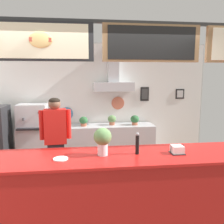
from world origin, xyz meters
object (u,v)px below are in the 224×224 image
at_px(shop_worker, 56,142).
at_px(basil_vase, 103,140).
at_px(napkin_holder, 177,150).
at_px(condiment_plate, 61,159).
at_px(potted_basil, 84,121).
at_px(espresso_machine, 32,116).
at_px(potted_oregano, 135,120).
at_px(potted_rosemary, 112,120).
at_px(pepper_grinder, 137,143).

bearing_deg(shop_worker, basil_vase, 113.04).
distance_m(napkin_holder, condiment_plate, 1.37).
relative_size(napkin_holder, condiment_plate, 1.00).
xyz_separation_m(shop_worker, potted_basil, (0.47, 1.15, 0.14)).
distance_m(espresso_machine, potted_oregano, 2.23).
height_order(shop_worker, napkin_holder, shop_worker).
distance_m(potted_rosemary, pepper_grinder, 2.50).
bearing_deg(espresso_machine, potted_oregano, -0.39).
relative_size(potted_oregano, potted_basil, 1.04).
distance_m(potted_oregano, potted_rosemary, 0.51).
bearing_deg(potted_rosemary, espresso_machine, -178.51).
height_order(potted_basil, napkin_holder, napkin_holder).
bearing_deg(potted_basil, potted_oregano, -0.36).
height_order(potted_basil, basil_vase, basil_vase).
height_order(potted_oregano, potted_basil, potted_oregano).
xyz_separation_m(potted_rosemary, pepper_grinder, (0.00, -2.49, 0.17)).
bearing_deg(shop_worker, napkin_holder, 134.67).
xyz_separation_m(potted_basil, condiment_plate, (-0.25, -2.52, 0.05)).
height_order(potted_basil, pepper_grinder, pepper_grinder).
bearing_deg(shop_worker, potted_basil, -117.45).
distance_m(potted_basil, condiment_plate, 2.53).
xyz_separation_m(espresso_machine, potted_oregano, (2.22, -0.01, -0.13)).
bearing_deg(napkin_holder, potted_basil, 114.21).
relative_size(potted_rosemary, basil_vase, 0.68).
height_order(shop_worker, potted_rosemary, shop_worker).
distance_m(condiment_plate, pepper_grinder, 0.90).
distance_m(shop_worker, basil_vase, 1.50).
xyz_separation_m(potted_oregano, basil_vase, (-0.92, -2.42, 0.23)).
bearing_deg(napkin_holder, espresso_machine, 131.46).
distance_m(basil_vase, pepper_grinder, 0.41).
xyz_separation_m(basil_vase, pepper_grinder, (0.41, -0.01, -0.06)).
relative_size(condiment_plate, pepper_grinder, 0.64).
xyz_separation_m(shop_worker, condiment_plate, (0.22, -1.37, 0.19)).
distance_m(napkin_holder, pepper_grinder, 0.49).
distance_m(potted_rosemary, napkin_holder, 2.58).
bearing_deg(condiment_plate, basil_vase, 10.38).
distance_m(shop_worker, potted_oregano, 1.98).
bearing_deg(potted_rosemary, condiment_plate, -108.99).
distance_m(potted_basil, napkin_holder, 2.72).
xyz_separation_m(shop_worker, pepper_grinder, (1.10, -1.29, 0.31)).
bearing_deg(potted_rosemary, pepper_grinder, -89.96).
xyz_separation_m(espresso_machine, potted_rosemary, (1.71, 0.04, -0.13)).
distance_m(potted_oregano, basil_vase, 2.60).
relative_size(shop_worker, potted_rosemary, 7.59).
relative_size(shop_worker, napkin_holder, 10.08).
distance_m(espresso_machine, basil_vase, 2.77).
xyz_separation_m(potted_oregano, potted_basil, (-1.14, 0.01, -0.01)).
bearing_deg(espresso_machine, shop_worker, -62.02).
bearing_deg(shop_worker, pepper_grinder, 125.15).
bearing_deg(napkin_holder, pepper_grinder, 175.68).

